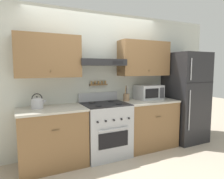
% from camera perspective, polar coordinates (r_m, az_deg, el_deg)
% --- Properties ---
extents(ground_plane, '(16.00, 16.00, 0.00)m').
position_cam_1_polar(ground_plane, '(3.46, 0.40, -20.09)').
color(ground_plane, '#B2A38E').
extents(wall_back, '(5.20, 0.46, 2.55)m').
position_cam_1_polar(wall_back, '(3.69, -3.89, 4.29)').
color(wall_back, silver).
rests_on(wall_back, ground_plane).
extents(counter_left, '(1.02, 0.68, 0.91)m').
position_cam_1_polar(counter_left, '(3.34, -16.67, -12.83)').
color(counter_left, brown).
rests_on(counter_left, ground_plane).
extents(counter_right, '(1.05, 0.68, 0.91)m').
position_cam_1_polar(counter_right, '(4.02, 10.12, -9.43)').
color(counter_right, brown).
rests_on(counter_right, ground_plane).
extents(stove_range, '(0.77, 0.70, 1.08)m').
position_cam_1_polar(stove_range, '(3.56, -1.96, -11.23)').
color(stove_range, '#ADAFB5').
rests_on(stove_range, ground_plane).
extents(refrigerator, '(0.72, 0.76, 1.84)m').
position_cam_1_polar(refrigerator, '(4.48, 20.22, -2.05)').
color(refrigerator, '#232326').
rests_on(refrigerator, ground_plane).
extents(tea_kettle, '(0.23, 0.18, 0.23)m').
position_cam_1_polar(tea_kettle, '(3.28, -20.56, -3.50)').
color(tea_kettle, '#B7B7BC').
rests_on(tea_kettle, counter_left).
extents(microwave, '(0.50, 0.39, 0.28)m').
position_cam_1_polar(microwave, '(4.04, 10.39, -0.73)').
color(microwave, '#ADAFB5').
rests_on(microwave, counter_right).
extents(utensil_crock, '(0.12, 0.12, 0.29)m').
position_cam_1_polar(utensil_crock, '(3.75, 4.11, -2.17)').
color(utensil_crock, '#8E7051').
rests_on(utensil_crock, counter_right).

